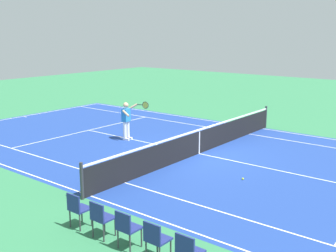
{
  "coord_description": "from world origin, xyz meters",
  "views": [
    {
      "loc": [
        -8.74,
        12.94,
        4.58
      ],
      "look_at": [
        1.49,
        0.05,
        0.9
      ],
      "focal_mm": 44.67,
      "sensor_mm": 36.0,
      "label": 1
    }
  ],
  "objects_px": {
    "tennis_player_near": "(127,119)",
    "spectator_chair_1": "(156,238)",
    "tennis_ball": "(243,179)",
    "tennis_net": "(199,141)",
    "spectator_chair_2": "(127,227)",
    "spectator_chair_4": "(78,208)",
    "spectator_chair_0": "(188,251)",
    "spectator_chair_3": "(101,217)"
  },
  "relations": [
    {
      "from": "spectator_chair_1",
      "to": "spectator_chair_2",
      "type": "height_order",
      "value": "same"
    },
    {
      "from": "tennis_player_near",
      "to": "spectator_chair_1",
      "type": "xyz_separation_m",
      "value": [
        -7.43,
        6.88,
        -0.41
      ]
    },
    {
      "from": "tennis_net",
      "to": "spectator_chair_3",
      "type": "xyz_separation_m",
      "value": [
        -2.11,
        7.02,
        0.03
      ]
    },
    {
      "from": "spectator_chair_4",
      "to": "tennis_ball",
      "type": "bearing_deg",
      "value": -105.11
    },
    {
      "from": "spectator_chair_0",
      "to": "spectator_chair_3",
      "type": "bearing_deg",
      "value": 0.0
    },
    {
      "from": "tennis_player_near",
      "to": "spectator_chair_1",
      "type": "distance_m",
      "value": 10.13
    },
    {
      "from": "spectator_chair_3",
      "to": "tennis_net",
      "type": "bearing_deg",
      "value": -73.3
    },
    {
      "from": "spectator_chair_1",
      "to": "spectator_chair_2",
      "type": "distance_m",
      "value": 0.81
    },
    {
      "from": "spectator_chair_2",
      "to": "tennis_player_near",
      "type": "bearing_deg",
      "value": -46.12
    },
    {
      "from": "spectator_chair_1",
      "to": "spectator_chair_4",
      "type": "bearing_deg",
      "value": 0.0
    },
    {
      "from": "tennis_player_near",
      "to": "spectator_chair_0",
      "type": "xyz_separation_m",
      "value": [
        -8.24,
        6.88,
        -0.41
      ]
    },
    {
      "from": "spectator_chair_0",
      "to": "spectator_chair_1",
      "type": "bearing_deg",
      "value": 0.0
    },
    {
      "from": "tennis_net",
      "to": "spectator_chair_2",
      "type": "height_order",
      "value": "tennis_net"
    },
    {
      "from": "tennis_player_near",
      "to": "spectator_chair_1",
      "type": "relative_size",
      "value": 1.93
    },
    {
      "from": "tennis_net",
      "to": "spectator_chair_0",
      "type": "relative_size",
      "value": 13.3
    },
    {
      "from": "tennis_player_near",
      "to": "tennis_ball",
      "type": "relative_size",
      "value": 25.71
    },
    {
      "from": "spectator_chair_4",
      "to": "spectator_chair_2",
      "type": "bearing_deg",
      "value": 180.0
    },
    {
      "from": "spectator_chair_0",
      "to": "spectator_chair_4",
      "type": "xyz_separation_m",
      "value": [
        3.24,
        0.0,
        0.0
      ]
    },
    {
      "from": "spectator_chair_3",
      "to": "spectator_chair_4",
      "type": "bearing_deg",
      "value": 0.0
    },
    {
      "from": "spectator_chair_0",
      "to": "spectator_chair_3",
      "type": "relative_size",
      "value": 1.0
    },
    {
      "from": "tennis_player_near",
      "to": "spectator_chair_2",
      "type": "bearing_deg",
      "value": 133.88
    },
    {
      "from": "spectator_chair_3",
      "to": "spectator_chair_4",
      "type": "height_order",
      "value": "same"
    },
    {
      "from": "spectator_chair_0",
      "to": "spectator_chair_4",
      "type": "distance_m",
      "value": 3.24
    },
    {
      "from": "tennis_ball",
      "to": "spectator_chair_2",
      "type": "xyz_separation_m",
      "value": [
        -0.15,
        5.45,
        0.49
      ]
    },
    {
      "from": "tennis_net",
      "to": "spectator_chair_3",
      "type": "relative_size",
      "value": 13.3
    },
    {
      "from": "tennis_net",
      "to": "spectator_chair_2",
      "type": "bearing_deg",
      "value": 112.56
    },
    {
      "from": "spectator_chair_0",
      "to": "spectator_chair_3",
      "type": "height_order",
      "value": "same"
    },
    {
      "from": "tennis_net",
      "to": "spectator_chair_2",
      "type": "relative_size",
      "value": 13.3
    },
    {
      "from": "spectator_chair_1",
      "to": "spectator_chair_4",
      "type": "xyz_separation_m",
      "value": [
        2.43,
        0.0,
        0.0
      ]
    },
    {
      "from": "spectator_chair_0",
      "to": "spectator_chair_1",
      "type": "xyz_separation_m",
      "value": [
        0.81,
        0.0,
        0.0
      ]
    },
    {
      "from": "spectator_chair_3",
      "to": "spectator_chair_2",
      "type": "bearing_deg",
      "value": 180.0
    },
    {
      "from": "tennis_ball",
      "to": "spectator_chair_3",
      "type": "height_order",
      "value": "spectator_chair_3"
    },
    {
      "from": "spectator_chair_0",
      "to": "spectator_chair_1",
      "type": "relative_size",
      "value": 1.0
    },
    {
      "from": "tennis_player_near",
      "to": "spectator_chair_0",
      "type": "height_order",
      "value": "tennis_player_near"
    },
    {
      "from": "tennis_player_near",
      "to": "spectator_chair_4",
      "type": "xyz_separation_m",
      "value": [
        -5.0,
        6.88,
        -0.41
      ]
    },
    {
      "from": "tennis_net",
      "to": "tennis_player_near",
      "type": "bearing_deg",
      "value": 2.18
    },
    {
      "from": "tennis_ball",
      "to": "spectator_chair_2",
      "type": "relative_size",
      "value": 0.08
    },
    {
      "from": "spectator_chair_1",
      "to": "spectator_chair_2",
      "type": "bearing_deg",
      "value": 0.0
    },
    {
      "from": "tennis_net",
      "to": "tennis_player_near",
      "type": "relative_size",
      "value": 6.89
    },
    {
      "from": "spectator_chair_4",
      "to": "tennis_net",
      "type": "bearing_deg",
      "value": -79.54
    },
    {
      "from": "spectator_chair_4",
      "to": "tennis_player_near",
      "type": "bearing_deg",
      "value": -54.02
    },
    {
      "from": "tennis_player_near",
      "to": "spectator_chair_3",
      "type": "bearing_deg",
      "value": 130.16
    }
  ]
}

